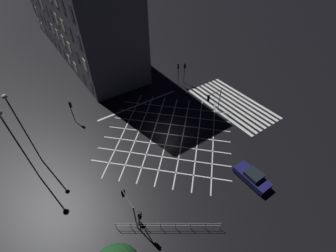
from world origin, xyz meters
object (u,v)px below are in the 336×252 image
object	(u,v)px
traffic_light_se_main	(185,69)
traffic_light_se_cross	(178,70)
traffic_light_ne_cross	(71,107)
waiting_car	(252,177)
traffic_light_nw_cross	(140,218)
traffic_light_median_south	(213,98)
traffic_light_nw_main	(128,203)
street_lamp_east	(19,121)
street_lamp_west	(10,132)

from	to	relation	value
traffic_light_se_main	traffic_light_se_cross	world-z (taller)	traffic_light_se_cross
traffic_light_ne_cross	traffic_light_se_main	xyz separation A→B (m)	(-0.67, -18.99, 0.27)
traffic_light_se_main	waiting_car	distance (m)	21.27
traffic_light_nw_cross	traffic_light_se_cross	bearing A→B (deg)	46.19
traffic_light_se_main	waiting_car	bearing A→B (deg)	-17.36
traffic_light_se_cross	traffic_light_ne_cross	bearing A→B (deg)	-1.22
traffic_light_ne_cross	traffic_light_nw_cross	distance (m)	18.85
traffic_light_se_cross	traffic_light_median_south	size ratio (longest dim) A/B	1.09
traffic_light_nw_main	traffic_light_median_south	distance (m)	18.72
traffic_light_ne_cross	waiting_car	bearing A→B (deg)	-58.75
traffic_light_nw_main	street_lamp_east	xyz separation A→B (m)	(12.29, 5.49, 3.45)
traffic_light_ne_cross	street_lamp_east	size ratio (longest dim) A/B	0.36
traffic_light_nw_main	street_lamp_east	bearing A→B (deg)	24.08
street_lamp_east	street_lamp_west	world-z (taller)	street_lamp_east
traffic_light_ne_cross	street_lamp_west	size ratio (longest dim) A/B	0.36
street_lamp_east	street_lamp_west	distance (m)	2.48
traffic_light_nw_main	street_lamp_west	size ratio (longest dim) A/B	0.40
traffic_light_median_south	street_lamp_east	xyz separation A→B (m)	(4.85, 22.67, 3.47)
traffic_light_se_cross	traffic_light_nw_cross	bearing A→B (deg)	46.19
traffic_light_se_main	traffic_light_se_cross	size ratio (longest dim) A/B	0.94
waiting_car	traffic_light_nw_cross	bearing A→B (deg)	80.83
street_lamp_east	traffic_light_nw_main	bearing A→B (deg)	-155.92
traffic_light_se_cross	waiting_car	size ratio (longest dim) A/B	1.00
street_lamp_west	traffic_light_ne_cross	bearing A→B (deg)	-42.02
traffic_light_nw_main	traffic_light_se_main	xyz separation A→B (m)	(16.45, -19.11, -0.03)
street_lamp_east	traffic_light_ne_cross	bearing A→B (deg)	-49.33
traffic_light_nw_main	traffic_light_se_main	distance (m)	25.22
waiting_car	traffic_light_se_main	bearing A→B (deg)	-17.36
traffic_light_se_cross	traffic_light_nw_main	bearing A→B (deg)	43.06
traffic_light_se_cross	street_lamp_west	size ratio (longest dim) A/B	0.43
traffic_light_se_cross	traffic_light_nw_cross	distance (m)	25.59
traffic_light_se_main	street_lamp_west	distance (m)	26.50
traffic_light_median_south	waiting_car	bearing A→B (deg)	68.65
traffic_light_ne_cross	traffic_light_median_south	distance (m)	19.60
traffic_light_nw_main	traffic_light_median_south	xyz separation A→B (m)	(7.45, -17.17, -0.01)
traffic_light_se_cross	waiting_car	world-z (taller)	traffic_light_se_cross
traffic_light_nw_cross	street_lamp_east	size ratio (longest dim) A/B	0.37
traffic_light_median_south	street_lamp_east	bearing A→B (deg)	-12.07
traffic_light_se_main	street_lamp_east	distance (m)	25.20
traffic_light_nw_main	traffic_light_nw_cross	distance (m)	1.75
traffic_light_nw_cross	traffic_light_median_south	xyz separation A→B (m)	(9.17, -16.96, 0.24)
traffic_light_median_south	street_lamp_west	distance (m)	23.94
traffic_light_nw_cross	street_lamp_east	xyz separation A→B (m)	(14.01, 5.70, 3.71)
street_lamp_east	street_lamp_west	xyz separation A→B (m)	(-2.25, 0.76, 0.70)
traffic_light_ne_cross	traffic_light_nw_cross	bearing A→B (deg)	-89.75
traffic_light_se_cross	traffic_light_median_south	distance (m)	9.33
traffic_light_ne_cross	traffic_light_median_south	xyz separation A→B (m)	(-9.68, -17.04, 0.29)
traffic_light_nw_cross	street_lamp_west	xyz separation A→B (m)	(11.76, 6.47, 4.41)
traffic_light_se_cross	street_lamp_east	bearing A→B (deg)	10.76
traffic_light_se_cross	traffic_light_se_main	bearing A→B (deg)	166.13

